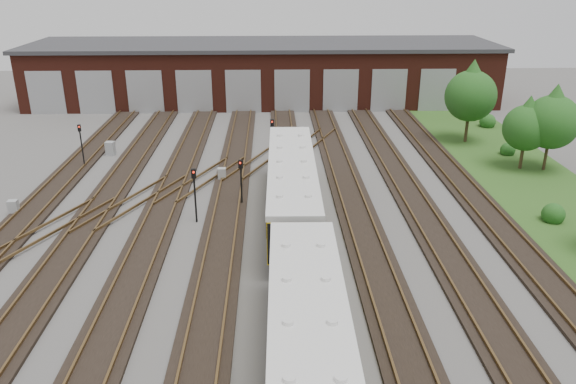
{
  "coord_description": "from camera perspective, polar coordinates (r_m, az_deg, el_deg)",
  "views": [
    {
      "loc": [
        0.81,
        -23.26,
        14.21
      ],
      "look_at": [
        1.74,
        6.88,
        2.0
      ],
      "focal_mm": 35.0,
      "sensor_mm": 36.0,
      "label": 1
    }
  ],
  "objects": [
    {
      "name": "ground",
      "position": [
        27.27,
        -3.26,
        -9.4
      ],
      "size": [
        120.0,
        120.0,
        0.0
      ],
      "primitive_type": "plane",
      "color": "#4E4B48",
      "rests_on": "ground"
    },
    {
      "name": "track_network",
      "position": [
        27.72,
        -3.59,
        -8.58
      ],
      "size": [
        30.4,
        70.0,
        0.33
      ],
      "color": "black",
      "rests_on": "ground"
    },
    {
      "name": "maintenance_shed",
      "position": [
        64.19,
        -2.53,
        12.15
      ],
      "size": [
        51.0,
        12.5,
        6.35
      ],
      "color": "#4A1B12",
      "rests_on": "ground"
    },
    {
      "name": "grass_verge",
      "position": [
        40.47,
        25.07,
        -0.65
      ],
      "size": [
        8.0,
        55.0,
        0.05
      ],
      "primitive_type": "cube",
      "color": "#29501A",
      "rests_on": "ground"
    },
    {
      "name": "metro_train",
      "position": [
        19.5,
        2.21,
        -16.92
      ],
      "size": [
        3.02,
        47.38,
        3.17
      ],
      "rotation": [
        0.0,
        0.0,
        -0.02
      ],
      "color": "black",
      "rests_on": "ground"
    },
    {
      "name": "signal_mast_0",
      "position": [
        44.47,
        -20.28,
        4.91
      ],
      "size": [
        0.28,
        0.27,
        3.36
      ],
      "rotation": [
        0.0,
        0.0,
        0.33
      ],
      "color": "black",
      "rests_on": "ground"
    },
    {
      "name": "signal_mast_1",
      "position": [
        33.08,
        -9.47,
        0.37
      ],
      "size": [
        0.3,
        0.29,
        3.36
      ],
      "rotation": [
        0.0,
        0.0,
        0.16
      ],
      "color": "black",
      "rests_on": "ground"
    },
    {
      "name": "signal_mast_2",
      "position": [
        35.2,
        -4.79,
        1.61
      ],
      "size": [
        0.3,
        0.28,
        3.04
      ],
      "rotation": [
        0.0,
        0.0,
        -0.22
      ],
      "color": "black",
      "rests_on": "ground"
    },
    {
      "name": "signal_mast_3",
      "position": [
        42.68,
        -1.61,
        5.75
      ],
      "size": [
        0.28,
        0.26,
        3.5
      ],
      "rotation": [
        0.0,
        0.0,
        0.0
      ],
      "color": "black",
      "rests_on": "ground"
    },
    {
      "name": "relay_cabinet_0",
      "position": [
        38.16,
        -26.11,
        -1.43
      ],
      "size": [
        0.6,
        0.51,
        0.94
      ],
      "primitive_type": "cube",
      "rotation": [
        0.0,
        0.0,
        0.08
      ],
      "color": "#939698",
      "rests_on": "ground"
    },
    {
      "name": "relay_cabinet_1",
      "position": [
        47.35,
        -17.59,
        4.24
      ],
      "size": [
        0.74,
        0.64,
        1.12
      ],
      "primitive_type": "cube",
      "rotation": [
        0.0,
        0.0,
        -0.13
      ],
      "color": "#939698",
      "rests_on": "ground"
    },
    {
      "name": "relay_cabinet_2",
      "position": [
        39.96,
        -6.73,
        1.78
      ],
      "size": [
        0.58,
        0.48,
        0.95
      ],
      "primitive_type": "cube",
      "rotation": [
        0.0,
        0.0,
        0.02
      ],
      "color": "#939698",
      "rests_on": "ground"
    },
    {
      "name": "relay_cabinet_3",
      "position": [
        49.35,
        1.36,
        5.95
      ],
      "size": [
        0.81,
        0.76,
        1.08
      ],
      "primitive_type": "cube",
      "rotation": [
        0.0,
        0.0,
        0.43
      ],
      "color": "#939698",
      "rests_on": "ground"
    },
    {
      "name": "relay_cabinet_4",
      "position": [
        37.61,
        2.43,
        0.65
      ],
      "size": [
        0.74,
        0.68,
        1.01
      ],
      "primitive_type": "cube",
      "rotation": [
        0.0,
        0.0,
        -0.34
      ],
      "color": "#939698",
      "rests_on": "ground"
    },
    {
      "name": "tree_0",
      "position": [
        50.04,
        18.13,
        9.84
      ],
      "size": [
        4.27,
        4.27,
        7.08
      ],
      "color": "#392C19",
      "rests_on": "ground"
    },
    {
      "name": "tree_1",
      "position": [
        44.68,
        23.13,
        6.52
      ],
      "size": [
        3.38,
        3.38,
        5.59
      ],
      "color": "#392C19",
      "rests_on": "ground"
    },
    {
      "name": "tree_2",
      "position": [
        44.95,
        25.33,
        7.03
      ],
      "size": [
        3.92,
        3.92,
        6.49
      ],
      "color": "#392C19",
      "rests_on": "ground"
    },
    {
      "name": "bush_0",
      "position": [
        36.83,
        25.39,
        -1.78
      ],
      "size": [
        1.34,
        1.34,
        1.34
      ],
      "primitive_type": "sphere",
      "color": "#194614",
      "rests_on": "ground"
    },
    {
      "name": "bush_1",
      "position": [
        48.54,
        21.45,
        4.19
      ],
      "size": [
        1.18,
        1.18,
        1.18
      ],
      "primitive_type": "sphere",
      "color": "#194614",
      "rests_on": "ground"
    },
    {
      "name": "bush_2",
      "position": [
        56.45,
        19.64,
        6.97
      ],
      "size": [
        1.5,
        1.5,
        1.5
      ],
      "primitive_type": "sphere",
      "color": "#194614",
      "rests_on": "ground"
    }
  ]
}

